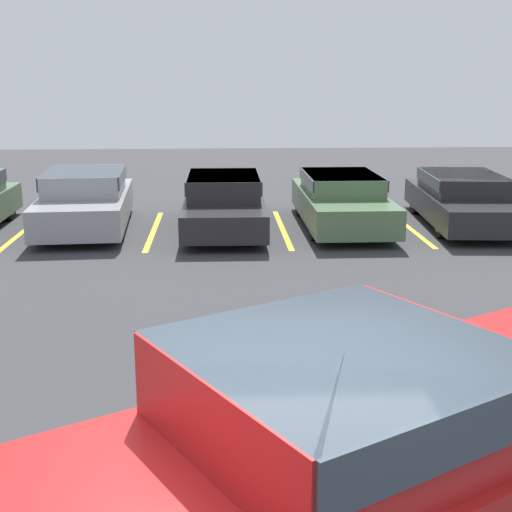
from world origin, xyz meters
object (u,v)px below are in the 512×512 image
pickup_truck (376,463)px  parked_sedan_e (463,197)px  parked_sedan_c (224,201)px  parked_sedan_d (341,199)px  parked_sedan_b (85,199)px

pickup_truck → parked_sedan_e: bearing=38.5°
parked_sedan_c → parked_sedan_d: parked_sedan_c is taller
parked_sedan_b → parked_sedan_d: 5.73m
parked_sedan_b → parked_sedan_d: parked_sedan_b is taller
parked_sedan_e → parked_sedan_c: bearing=-83.1°
parked_sedan_b → parked_sedan_e: parked_sedan_b is taller
parked_sedan_d → parked_sedan_c: bearing=-86.1°
parked_sedan_c → parked_sedan_e: bearing=92.9°
pickup_truck → parked_sedan_d: pickup_truck is taller
parked_sedan_d → parked_sedan_e: (2.82, 0.06, -0.01)m
parked_sedan_c → parked_sedan_e: size_ratio=0.94×
pickup_truck → parked_sedan_b: pickup_truck is taller
pickup_truck → parked_sedan_b: (-3.95, 11.66, -0.19)m
parked_sedan_b → parked_sedan_e: (8.55, 0.00, -0.05)m
parked_sedan_c → parked_sedan_d: 2.67m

